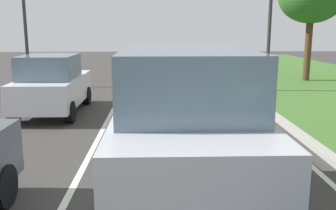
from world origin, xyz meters
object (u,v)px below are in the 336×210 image
at_px(car_hatchback_far, 52,85).
at_px(traffic_light_near_right, 272,4).
at_px(car_suv_ahead, 184,126).
at_px(traffic_light_overhead_left, 23,5).

distance_m(car_hatchback_far, traffic_light_near_right, 8.76).
bearing_deg(traffic_light_near_right, car_suv_ahead, -113.14).
distance_m(car_suv_ahead, car_hatchback_far, 6.96).
bearing_deg(car_suv_ahead, traffic_light_near_right, 67.15).
bearing_deg(car_suv_ahead, traffic_light_overhead_left, 118.41).
height_order(car_suv_ahead, traffic_light_near_right, traffic_light_near_right).
height_order(car_suv_ahead, car_hatchback_far, car_suv_ahead).
xyz_separation_m(car_suv_ahead, traffic_light_overhead_left, (-5.99, 11.20, 2.33)).
bearing_deg(traffic_light_overhead_left, car_suv_ahead, -61.88).
relative_size(traffic_light_near_right, traffic_light_overhead_left, 0.98).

